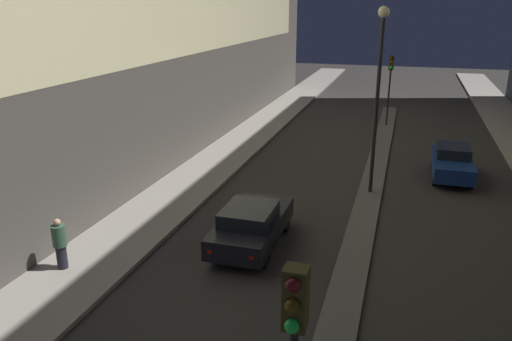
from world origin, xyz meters
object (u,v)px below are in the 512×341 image
Objects in this scene: traffic_light_mid at (390,75)px; street_lamp at (379,77)px; car_left_lane at (251,224)px; car_right_lane at (452,162)px; pedestrian_on_left_sidewalk at (60,243)px.

street_lamp is (0.00, -13.03, 1.58)m from traffic_light_mid.
car_left_lane is 11.72m from car_right_lane.
pedestrian_on_left_sidewalk is at bearing -145.63° from car_left_lane.
traffic_light_mid is 0.60× the size of street_lamp.
car_left_lane is (-3.49, -6.10, -4.27)m from street_lamp.
traffic_light_mid reaches higher than pedestrian_on_left_sidewalk.
car_right_lane is at bearing 47.02° from pedestrian_on_left_sidewalk.
street_lamp is at bearing 60.27° from car_left_lane.
car_left_lane is at bearing -100.32° from traffic_light_mid.
street_lamp is 8.22m from car_left_lane.
car_left_lane is 2.68× the size of pedestrian_on_left_sidewalk.
street_lamp is at bearing -90.00° from traffic_light_mid.
pedestrian_on_left_sidewalk reaches higher than car_right_lane.
car_left_lane is 6.05m from pedestrian_on_left_sidewalk.
car_left_lane and car_right_lane have the same top height.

